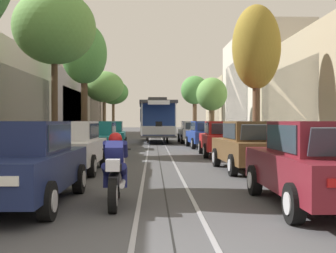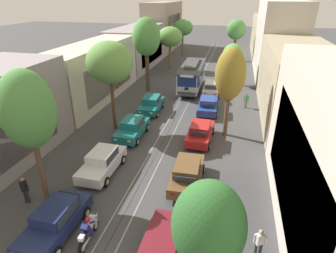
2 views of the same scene
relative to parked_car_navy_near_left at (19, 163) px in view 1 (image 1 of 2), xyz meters
The scene contains 24 objects.
ground_plane 22.75m from the parked_car_navy_near_left, 82.97° to the left, with size 163.35×163.35×0.00m, color #424244.
trolley_track_rails 27.25m from the parked_car_navy_near_left, 84.14° to the left, with size 1.14×73.34×0.01m.
building_facade_left 30.24m from the parked_car_navy_near_left, 104.83° to the left, with size 5.56×65.04×9.43m.
building_facade_right 30.91m from the parked_car_navy_near_left, 63.94° to the left, with size 5.89×65.04×10.14m.
parked_car_navy_near_left is the anchor object (origin of this frame).
parked_car_white_second_left 5.45m from the parked_car_navy_near_left, 90.82° to the left, with size 2.04×4.38×1.58m.
parked_car_teal_mid_left 10.85m from the parked_car_navy_near_left, 89.72° to the left, with size 2.00×4.36×1.58m.
parked_car_teal_fourth_left 16.59m from the parked_car_navy_near_left, 89.93° to the left, with size 2.11×4.41×1.58m.
parked_car_maroon_near_right 5.58m from the parked_car_navy_near_left, ahead, with size 2.02×4.37×1.58m.
parked_car_brown_second_right 7.85m from the parked_car_navy_near_left, 44.03° to the left, with size 2.10×4.40×1.58m.
parked_car_red_mid_right 12.75m from the parked_car_navy_near_left, 63.52° to the left, with size 2.09×4.40×1.58m.
parked_car_blue_fourth_right 18.52m from the parked_car_navy_near_left, 72.33° to the left, with size 2.14×4.42×1.58m.
parked_car_white_fifth_right 24.01m from the parked_car_navy_near_left, 76.97° to the left, with size 2.07×4.39×1.58m.
street_tree_kerb_left_second 13.20m from the parked_car_navy_near_left, 99.51° to the left, with size 3.79×3.73×7.61m.
street_tree_kerb_left_mid 23.95m from the parked_car_navy_near_left, 95.87° to the left, with size 3.24×3.31×8.61m.
street_tree_kerb_left_fourth 34.98m from the parked_car_navy_near_left, 93.69° to the left, with size 3.82×3.37×6.46m.
street_tree_kerb_left_far 46.24m from the parked_car_navy_near_left, 92.96° to the left, with size 3.74×3.16×6.64m.
street_tree_kerb_right_second 15.73m from the parked_car_navy_near_left, 59.81° to the left, with size 2.39×2.07×7.31m.
street_tree_kerb_right_mid 29.51m from the parked_car_navy_near_left, 75.26° to the left, with size 2.60×2.73×5.25m.
street_tree_kerb_right_fourth 44.50m from the parked_car_navy_near_left, 80.26° to the left, with size 3.29×2.91×6.98m.
cable_car_trolley 25.51m from the parked_car_navy_near_left, 83.74° to the left, with size 2.79×9.17×3.28m.
motorcycle_with_rider 1.82m from the parked_car_navy_near_left, ahead, with size 0.56×1.99×1.37m.
pedestrian_on_left_pavement 22.00m from the parked_car_navy_near_left, 64.76° to the left, with size 0.55×0.38×1.62m.
fire_hydrant 7.95m from the parked_car_navy_near_left, 26.13° to the left, with size 0.40×0.22×0.84m.
Camera 1 is at (-0.26, -4.77, 1.58)m, focal length 46.89 mm.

